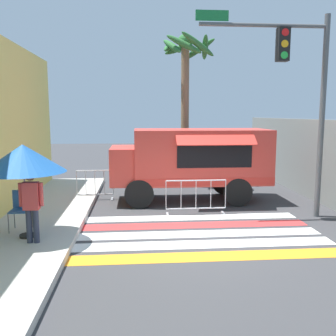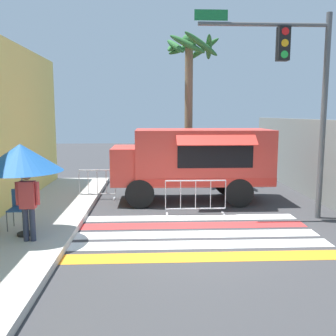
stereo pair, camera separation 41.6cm
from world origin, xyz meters
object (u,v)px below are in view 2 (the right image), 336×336
Objects in this scene: folding_chair at (20,205)px; barricade_front at (196,198)px; vendor_person at (28,201)px; palm_tree at (190,77)px; barricade_side at (97,185)px; food_truck at (190,158)px; patio_umbrella at (21,158)px; traffic_signal_pole at (300,81)px.

folding_chair is 4.90m from barricade_front.
vendor_person reaches higher than barricade_front.
vendor_person is 8.94m from palm_tree.
palm_tree is (3.50, 2.16, 4.00)m from barricade_side.
food_truck reaches higher than patio_umbrella.
vendor_person is (-4.12, -4.48, -0.41)m from food_truck.
vendor_person reaches higher than barricade_side.
barricade_front is 3.95m from barricade_side.
palm_tree is at bearing 117.72° from traffic_signal_pole.
barricade_side is (-3.28, 0.40, -0.99)m from food_truck.
folding_chair is at bearing -171.46° from traffic_signal_pole.
vendor_person is at bearing -132.61° from food_truck.
folding_chair reaches higher than barricade_front.
folding_chair is at bearing -160.69° from barricade_front.
food_truck is 2.08m from barricade_front.
food_truck is 3.95m from palm_tree.
traffic_signal_pole reaches higher than barricade_front.
vendor_person is at bearing -99.76° from barricade_side.
food_truck is at bearing -94.84° from palm_tree.
barricade_front is at bearing -34.60° from barricade_side.
food_truck is at bearing 45.20° from folding_chair.
palm_tree is at bearing 86.78° from barricade_front.
barricade_front is 0.30× the size of palm_tree.
vendor_person is (0.54, -1.02, 0.32)m from folding_chair.
patio_umbrella is 5.09m from barricade_front.
traffic_signal_pole is 5.94× the size of folding_chair.
folding_chair is (-7.44, -1.12, -3.17)m from traffic_signal_pole.
barricade_side is (0.84, 4.88, -0.58)m from vendor_person.
barricade_side is (-6.07, 2.74, -3.43)m from traffic_signal_pole.
food_truck is 4.38m from traffic_signal_pole.
barricade_front and barricade_side have the same top height.
vendor_person is (0.24, -0.41, -0.93)m from patio_umbrella.
food_truck is 3.33× the size of vendor_person.
barricade_front is at bearing 27.89° from folding_chair.
barricade_front is 5.93m from palm_tree.
traffic_signal_pole reaches higher than food_truck.
traffic_signal_pole is 4.46m from barricade_front.
food_truck reaches higher than vendor_person.
palm_tree reaches higher than folding_chair.
folding_chair is at bearing 115.60° from patio_umbrella.
palm_tree reaches higher than barricade_front.
barricade_side is (-3.25, 2.24, -0.02)m from barricade_front.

